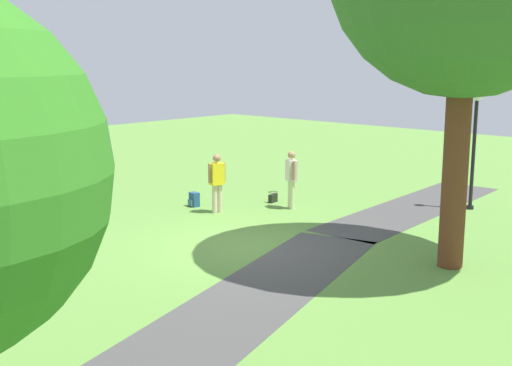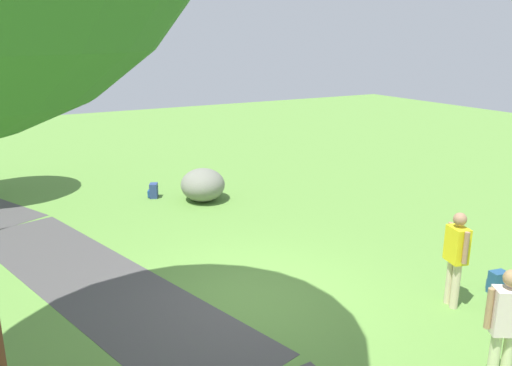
{
  "view_description": "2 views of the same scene",
  "coord_description": "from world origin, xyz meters",
  "px_view_note": "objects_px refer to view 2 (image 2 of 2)",
  "views": [
    {
      "loc": [
        10.14,
        9.51,
        4.16
      ],
      "look_at": [
        -0.73,
        -0.4,
        1.29
      ],
      "focal_mm": 45.73,
      "sensor_mm": 36.0,
      "label": 1
    },
    {
      "loc": [
        -6.88,
        3.66,
        4.23
      ],
      "look_at": [
        1.8,
        -1.16,
        1.42
      ],
      "focal_mm": 36.1,
      "sensor_mm": 36.0,
      "label": 2
    }
  ],
  "objects_px": {
    "backpack_by_boulder": "(153,191)",
    "spare_backpack_on_lawn": "(497,283)",
    "lawn_boulder": "(203,185)",
    "man_near_boulder": "(456,253)",
    "frisbee_on_grass": "(453,234)",
    "woman_with_handbag": "(506,322)"
  },
  "relations": [
    {
      "from": "man_near_boulder",
      "to": "backpack_by_boulder",
      "type": "height_order",
      "value": "man_near_boulder"
    },
    {
      "from": "backpack_by_boulder",
      "to": "frisbee_on_grass",
      "type": "distance_m",
      "value": 7.72
    },
    {
      "from": "spare_backpack_on_lawn",
      "to": "frisbee_on_grass",
      "type": "xyz_separation_m",
      "value": [
        2.23,
        -1.55,
        -0.18
      ]
    },
    {
      "from": "woman_with_handbag",
      "to": "frisbee_on_grass",
      "type": "height_order",
      "value": "woman_with_handbag"
    },
    {
      "from": "lawn_boulder",
      "to": "man_near_boulder",
      "type": "bearing_deg",
      "value": -169.92
    },
    {
      "from": "lawn_boulder",
      "to": "woman_with_handbag",
      "type": "height_order",
      "value": "woman_with_handbag"
    },
    {
      "from": "lawn_boulder",
      "to": "man_near_boulder",
      "type": "height_order",
      "value": "man_near_boulder"
    },
    {
      "from": "backpack_by_boulder",
      "to": "spare_backpack_on_lawn",
      "type": "height_order",
      "value": "same"
    },
    {
      "from": "lawn_boulder",
      "to": "woman_with_handbag",
      "type": "bearing_deg",
      "value": -179.24
    },
    {
      "from": "woman_with_handbag",
      "to": "man_near_boulder",
      "type": "xyz_separation_m",
      "value": [
        1.72,
        -1.16,
        -0.01
      ]
    },
    {
      "from": "man_near_boulder",
      "to": "backpack_by_boulder",
      "type": "distance_m",
      "value": 8.44
    },
    {
      "from": "woman_with_handbag",
      "to": "spare_backpack_on_lawn",
      "type": "height_order",
      "value": "woman_with_handbag"
    },
    {
      "from": "man_near_boulder",
      "to": "frisbee_on_grass",
      "type": "bearing_deg",
      "value": -50.17
    },
    {
      "from": "lawn_boulder",
      "to": "frisbee_on_grass",
      "type": "distance_m",
      "value": 6.37
    },
    {
      "from": "lawn_boulder",
      "to": "frisbee_on_grass",
      "type": "bearing_deg",
      "value": -142.68
    },
    {
      "from": "spare_backpack_on_lawn",
      "to": "man_near_boulder",
      "type": "bearing_deg",
      "value": 85.19
    },
    {
      "from": "woman_with_handbag",
      "to": "spare_backpack_on_lawn",
      "type": "bearing_deg",
      "value": -53.18
    },
    {
      "from": "woman_with_handbag",
      "to": "backpack_by_boulder",
      "type": "xyz_separation_m",
      "value": [
        9.79,
        1.22,
        -0.73
      ]
    },
    {
      "from": "lawn_boulder",
      "to": "spare_backpack_on_lawn",
      "type": "relative_size",
      "value": 4.21
    },
    {
      "from": "man_near_boulder",
      "to": "spare_backpack_on_lawn",
      "type": "relative_size",
      "value": 4.0
    },
    {
      "from": "lawn_boulder",
      "to": "frisbee_on_grass",
      "type": "xyz_separation_m",
      "value": [
        -5.06,
        -3.86,
        -0.42
      ]
    },
    {
      "from": "backpack_by_boulder",
      "to": "man_near_boulder",
      "type": "bearing_deg",
      "value": -163.53
    }
  ]
}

